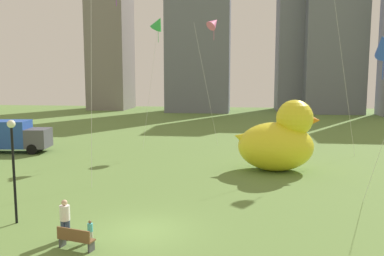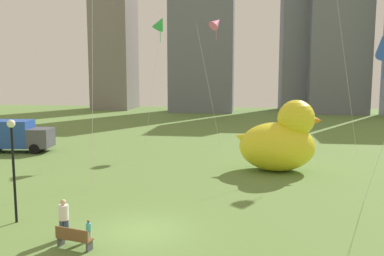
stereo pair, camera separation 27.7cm
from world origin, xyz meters
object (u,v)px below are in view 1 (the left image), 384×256
object	(u,v)px
kite_blue	(384,45)
park_bench	(75,238)
person_child	(90,230)
box_truck	(10,136)
giant_inflatable_duck	(279,141)
lamppost	(13,153)
kite_pink	(214,23)
kite_green	(158,23)
person_adult	(65,218)

from	to	relation	value
kite_blue	park_bench	bearing A→B (deg)	-154.27
person_child	box_truck	world-z (taller)	box_truck
giant_inflatable_duck	lamppost	distance (m)	18.11
kite_blue	kite_pink	xyz separation A→B (m)	(-9.83, 20.79, 3.63)
park_bench	kite_pink	bearing A→B (deg)	82.63
kite_green	kite_pink	xyz separation A→B (m)	(4.71, 4.73, 0.52)
person_child	giant_inflatable_duck	world-z (taller)	giant_inflatable_duck
person_child	park_bench	bearing A→B (deg)	-111.28
giant_inflatable_duck	kite_pink	size ratio (longest dim) A/B	0.49
lamppost	box_truck	distance (m)	19.61
giant_inflatable_duck	kite_pink	world-z (taller)	kite_pink
giant_inflatable_duck	box_truck	world-z (taller)	giant_inflatable_duck
kite_pink	park_bench	bearing A→B (deg)	-97.37
giant_inflatable_duck	kite_blue	distance (m)	11.33
giant_inflatable_duck	box_truck	xyz separation A→B (m)	(-23.21, 4.25, -0.74)
kite_blue	person_adult	bearing A→B (deg)	-158.71
kite_pink	kite_blue	bearing A→B (deg)	-64.68
park_bench	lamppost	bearing A→B (deg)	147.62
park_bench	person_child	bearing A→B (deg)	68.72
person_child	box_truck	bearing A→B (deg)	128.00
lamppost	kite_green	bearing A→B (deg)	82.13
person_child	kite_blue	bearing A→B (deg)	23.35
box_truck	person_child	bearing A→B (deg)	-52.00
lamppost	person_adult	bearing A→B (deg)	-26.95
kite_blue	giant_inflatable_duck	bearing A→B (deg)	116.27
person_adult	kite_pink	size ratio (longest dim) A/B	0.14
giant_inflatable_duck	lamppost	size ratio (longest dim) A/B	1.27
person_child	kite_pink	bearing A→B (deg)	83.08
box_truck	kite_blue	size ratio (longest dim) A/B	0.73
box_truck	kite_pink	size ratio (longest dim) A/B	0.52
person_adult	kite_blue	distance (m)	16.93
kite_blue	person_child	bearing A→B (deg)	-156.65
park_bench	kite_green	distance (m)	25.08
park_bench	kite_green	world-z (taller)	kite_green
park_bench	kite_green	xyz separation A→B (m)	(-1.19, 22.49, 11.02)
person_child	giant_inflatable_duck	bearing A→B (deg)	57.99
person_child	box_truck	xyz separation A→B (m)	(-14.37, 18.39, 0.94)
person_adult	kite_blue	size ratio (longest dim) A/B	0.19
person_child	box_truck	distance (m)	23.36
box_truck	kite_blue	world-z (taller)	kite_blue
person_child	kite_pink	world-z (taller)	kite_pink
person_adult	kite_blue	world-z (taller)	kite_blue
person_adult	giant_inflatable_duck	bearing A→B (deg)	54.61
park_bench	giant_inflatable_duck	bearing A→B (deg)	58.52
box_truck	park_bench	bearing A→B (deg)	-53.79
person_child	kite_pink	xyz separation A→B (m)	(3.21, 26.42, 11.50)
person_adult	giant_inflatable_duck	xyz separation A→B (m)	(9.97, 14.04, 1.23)
park_bench	person_child	xyz separation A→B (m)	(0.31, 0.81, 0.04)
person_child	kite_blue	size ratio (longest dim) A/B	0.10
giant_inflatable_duck	kite_green	xyz separation A→B (m)	(-10.34, 7.54, 9.30)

